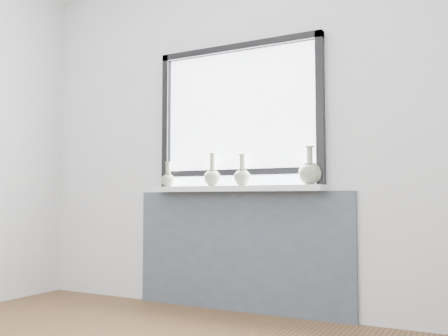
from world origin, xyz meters
The scene contains 8 objects.
back_wall centered at (0.00, 1.81, 1.30)m, with size 3.60×0.02×2.60m, color silver.
apron_panel centered at (0.00, 1.78, 0.43)m, with size 1.70×0.03×0.86m, color #485760.
windowsill centered at (0.00, 1.71, 0.88)m, with size 1.32×0.18×0.04m, color white.
window centered at (0.00, 1.77, 1.44)m, with size 1.30×0.06×1.05m.
vase_a centered at (-0.56, 1.69, 0.96)m, with size 0.11×0.11×0.19m.
vase_b centered at (-0.18, 1.71, 0.97)m, with size 0.13×0.13×0.24m.
vase_c centered at (0.06, 1.71, 0.97)m, with size 0.13×0.13×0.23m.
vase_d centered at (0.56, 1.72, 0.98)m, with size 0.16×0.16×0.26m.
Camera 1 is at (1.61, -1.49, 0.80)m, focal length 40.00 mm.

